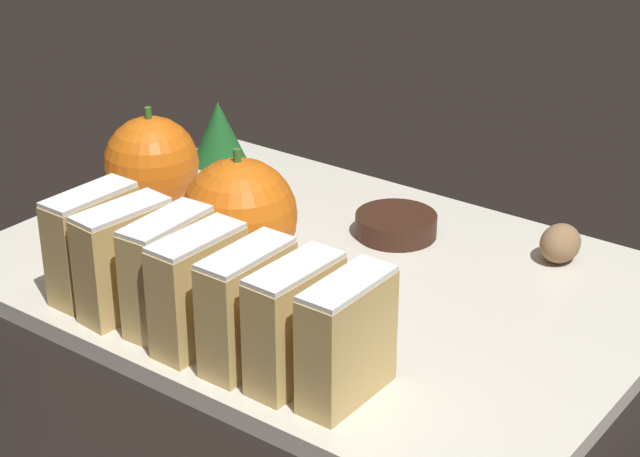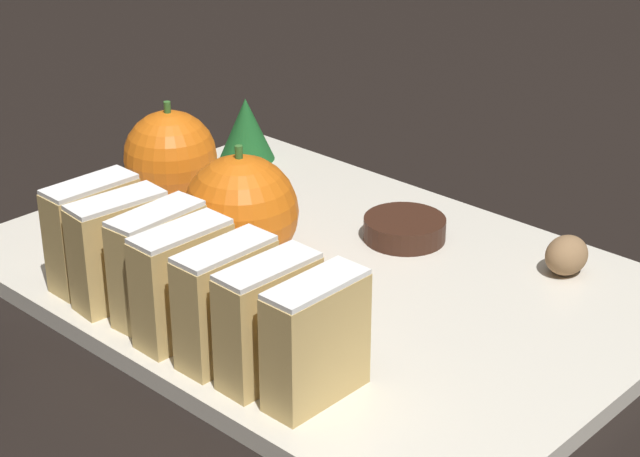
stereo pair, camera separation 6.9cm
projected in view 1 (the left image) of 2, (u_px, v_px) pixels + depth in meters
The scene contains 14 objects.
ground_plane at pixel (320, 286), 0.71m from camera, with size 6.00×6.00×0.00m, color black.
serving_platter at pixel (320, 278), 0.70m from camera, with size 0.31×0.43×0.01m.
stollen_slice_front at pixel (347, 340), 0.56m from camera, with size 0.06×0.02×0.07m.
stollen_slice_second at pixel (295, 323), 0.57m from camera, with size 0.06×0.03×0.07m.
stollen_slice_third at pixel (248, 307), 0.59m from camera, with size 0.06×0.02×0.07m.
stollen_slice_fourth at pixel (203, 292), 0.60m from camera, with size 0.06×0.03×0.07m.
stollen_slice_fifth at pixel (169, 272), 0.62m from camera, with size 0.06×0.03×0.07m.
stollen_slice_sixth at pixel (125, 260), 0.64m from camera, with size 0.06×0.03×0.07m.
stollen_slice_back at pixel (93, 244), 0.66m from camera, with size 0.06×0.03×0.07m.
orange_near at pixel (152, 163), 0.78m from camera, with size 0.07×0.07×0.08m.
orange_far at pixel (239, 216), 0.69m from camera, with size 0.08×0.08×0.08m.
walnut at pixel (560, 243), 0.71m from camera, with size 0.03×0.03×0.03m.
chocolate_cookie at pixel (396, 225), 0.75m from camera, with size 0.06×0.06×0.02m.
evergreen_sprig at pixel (219, 132), 0.86m from camera, with size 0.05×0.05×0.05m.
Camera 1 is at (-0.50, -0.37, 0.34)m, focal length 60.00 mm.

